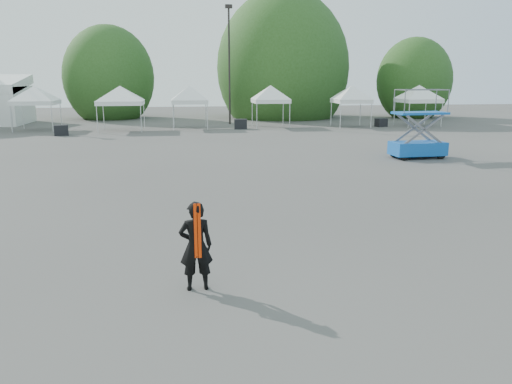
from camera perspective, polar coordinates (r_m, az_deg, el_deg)
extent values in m
plane|color=#474442|center=(11.95, -2.79, -6.09)|extent=(120.00, 120.00, 0.00)
cylinder|color=black|center=(43.45, -3.07, 14.01)|extent=(0.16, 0.16, 9.50)
cube|color=black|center=(43.82, -3.15, 20.43)|extent=(0.60, 0.25, 0.30)
cylinder|color=#382314|center=(51.79, -16.25, 9.34)|extent=(0.36, 0.36, 2.27)
ellipsoid|color=#274D19|center=(51.72, -16.45, 12.44)|extent=(4.16, 4.16, 4.78)
cylinder|color=#382314|center=(51.31, 3.02, 10.09)|extent=(0.36, 0.36, 2.80)
ellipsoid|color=#274D19|center=(51.26, 3.07, 13.95)|extent=(5.12, 5.12, 5.89)
cylinder|color=#382314|center=(53.55, 17.41, 9.27)|extent=(0.36, 0.36, 2.10)
ellipsoid|color=#274D19|center=(53.48, 17.60, 12.04)|extent=(3.84, 3.84, 4.42)
cylinder|color=silver|center=(40.76, -26.22, 7.52)|extent=(0.06, 0.06, 2.00)
cylinder|color=silver|center=(39.99, -22.29, 7.80)|extent=(0.06, 0.06, 2.00)
cylinder|color=silver|center=(43.49, -25.09, 7.89)|extent=(0.06, 0.06, 2.00)
cylinder|color=silver|center=(42.76, -21.39, 8.15)|extent=(0.06, 0.06, 2.00)
cube|color=white|center=(41.66, -23.88, 9.33)|extent=(3.06, 3.06, 0.30)
pyramid|color=white|center=(41.63, -24.04, 11.04)|extent=(4.33, 4.33, 1.10)
cylinder|color=silver|center=(38.06, -17.70, 7.94)|extent=(0.06, 0.06, 2.00)
cylinder|color=silver|center=(37.69, -13.00, 8.17)|extent=(0.06, 0.06, 2.00)
cylinder|color=silver|center=(41.12, -17.03, 8.31)|extent=(0.06, 0.06, 2.00)
cylinder|color=silver|center=(40.77, -12.67, 8.52)|extent=(0.06, 0.06, 2.00)
cube|color=white|center=(39.32, -15.20, 9.82)|extent=(3.30, 3.30, 0.30)
pyramid|color=white|center=(39.28, -15.30, 11.64)|extent=(4.67, 4.67, 1.10)
cylinder|color=silver|center=(38.75, -9.43, 8.45)|extent=(0.06, 0.06, 2.00)
cylinder|color=silver|center=(38.79, -5.58, 8.56)|extent=(0.06, 0.06, 2.00)
cylinder|color=silver|center=(41.32, -9.38, 8.72)|extent=(0.06, 0.06, 2.00)
cylinder|color=silver|center=(41.36, -5.76, 8.82)|extent=(0.06, 0.06, 2.00)
cube|color=white|center=(39.97, -7.58, 10.19)|extent=(2.78, 2.78, 0.30)
pyramid|color=white|center=(39.93, -7.64, 11.98)|extent=(3.93, 3.93, 1.10)
cylinder|color=silver|center=(39.39, 0.09, 8.69)|extent=(0.06, 0.06, 2.00)
cylinder|color=silver|center=(39.86, 3.87, 8.71)|extent=(0.06, 0.06, 2.00)
cylinder|color=silver|center=(41.98, -0.44, 8.95)|extent=(0.06, 0.06, 2.00)
cylinder|color=silver|center=(42.42, 3.12, 8.97)|extent=(0.06, 0.06, 2.00)
cube|color=white|center=(40.83, 1.67, 10.35)|extent=(2.83, 2.83, 0.30)
pyramid|color=white|center=(40.79, 1.68, 12.10)|extent=(4.00, 4.00, 1.10)
cylinder|color=silver|center=(40.04, 9.63, 8.58)|extent=(0.06, 0.06, 2.00)
cylinder|color=silver|center=(40.88, 13.04, 8.52)|extent=(0.06, 0.06, 2.00)
cylinder|color=silver|center=(42.44, 8.58, 8.85)|extent=(0.06, 0.06, 2.00)
cylinder|color=silver|center=(43.24, 11.82, 8.79)|extent=(0.06, 0.06, 2.00)
cube|color=white|center=(41.57, 10.83, 10.18)|extent=(2.73, 2.73, 0.30)
pyramid|color=white|center=(41.54, 10.90, 11.90)|extent=(3.86, 3.86, 1.10)
cylinder|color=silver|center=(41.85, 17.07, 8.38)|extent=(0.06, 0.06, 2.00)
cylinder|color=silver|center=(43.11, 20.46, 8.25)|extent=(0.06, 0.06, 2.00)
cylinder|color=silver|center=(44.38, 15.53, 8.70)|extent=(0.06, 0.06, 2.00)
cylinder|color=silver|center=(45.58, 18.78, 8.59)|extent=(0.06, 0.06, 2.00)
cube|color=white|center=(43.65, 18.06, 9.90)|extent=(2.99, 2.99, 0.30)
pyramid|color=white|center=(43.62, 18.17, 11.54)|extent=(4.23, 4.23, 1.10)
imported|color=black|center=(9.34, -6.89, -6.15)|extent=(0.64, 0.44, 1.70)
cube|color=#FF3505|center=(9.07, -6.92, -4.46)|extent=(0.14, 0.02, 1.02)
cube|color=#0C4DA7|center=(26.05, 17.98, 4.77)|extent=(2.67, 1.45, 0.65)
cube|color=#0C4DA7|center=(25.88, 18.24, 8.57)|extent=(2.56, 1.39, 0.11)
cylinder|color=black|center=(25.15, 16.60, 3.92)|extent=(0.40, 0.19, 0.39)
cylinder|color=black|center=(26.13, 20.38, 3.97)|extent=(0.40, 0.19, 0.39)
cylinder|color=black|center=(26.10, 15.48, 4.30)|extent=(0.40, 0.19, 0.39)
cylinder|color=black|center=(27.04, 19.17, 4.33)|extent=(0.40, 0.19, 0.39)
cube|color=black|center=(37.28, -21.37, 6.59)|extent=(1.07, 0.91, 0.72)
cube|color=black|center=(39.30, -1.76, 7.77)|extent=(1.07, 0.87, 0.77)
cube|color=black|center=(42.46, 14.10, 7.71)|extent=(1.02, 0.89, 0.67)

